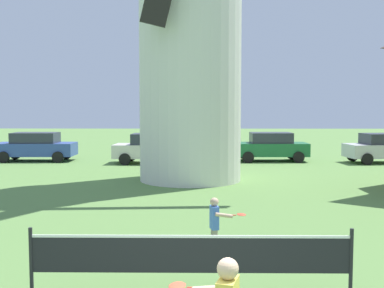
{
  "coord_description": "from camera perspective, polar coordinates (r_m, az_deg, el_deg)",
  "views": [
    {
      "loc": [
        0.1,
        -5.0,
        2.95
      ],
      "look_at": [
        -0.01,
        4.11,
        2.24
      ],
      "focal_mm": 44.29,
      "sensor_mm": 36.0,
      "label": 1
    }
  ],
  "objects": [
    {
      "name": "parked_car_green",
      "position": [
        26.2,
        9.47,
        -0.28
      ],
      "size": [
        3.96,
        1.93,
        1.56
      ],
      "color": "#1E6638",
      "rests_on": "ground_plane"
    },
    {
      "name": "player_far",
      "position": [
        9.57,
        2.86,
        -9.4
      ],
      "size": [
        0.74,
        0.38,
        1.15
      ],
      "color": "#9E937F",
      "rests_on": "ground_plane"
    },
    {
      "name": "tennis_net",
      "position": [
        7.46,
        -0.19,
        -13.2
      ],
      "size": [
        4.98,
        0.06,
        1.1
      ],
      "color": "black",
      "rests_on": "ground_plane"
    },
    {
      "name": "parked_car_blue",
      "position": [
        27.26,
        -18.31,
        -0.26
      ],
      "size": [
        4.26,
        1.94,
        1.56
      ],
      "color": "#334C99",
      "rests_on": "ground_plane"
    },
    {
      "name": "parked_car_cream",
      "position": [
        24.9,
        -4.38,
        -0.47
      ],
      "size": [
        4.43,
        2.02,
        1.56
      ],
      "color": "silver",
      "rests_on": "ground_plane"
    }
  ]
}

